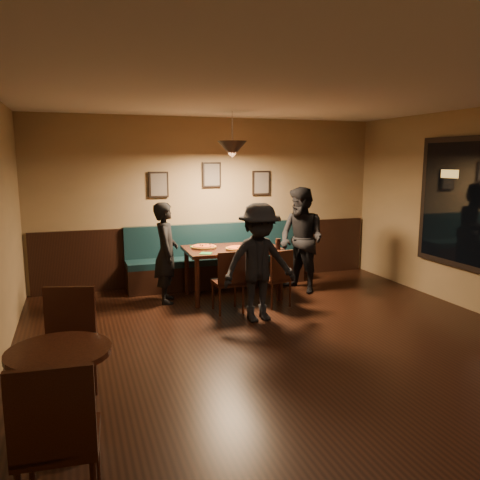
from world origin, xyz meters
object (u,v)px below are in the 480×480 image
(tabasco_bottle, at_px, (262,243))
(booth_bench, at_px, (217,256))
(diner_right, at_px, (301,240))
(diner_front, at_px, (259,263))
(chair_near_right, at_px, (275,277))
(cafe_chair_near, at_px, (59,437))
(cafe_chair_far, at_px, (64,350))
(cafe_table, at_px, (62,400))
(dining_table, at_px, (233,273))
(soda_glass, at_px, (278,244))
(chair_near_left, at_px, (228,281))
(diner_left, at_px, (166,253))

(tabasco_bottle, bearing_deg, booth_bench, 121.04)
(booth_bench, xyz_separation_m, diner_right, (1.17, -0.81, 0.34))
(diner_right, bearing_deg, booth_bench, -146.20)
(diner_front, bearing_deg, tabasco_bottle, 62.40)
(booth_bench, relative_size, chair_near_right, 3.58)
(booth_bench, distance_m, cafe_chair_near, 5.41)
(tabasco_bottle, distance_m, cafe_chair_near, 4.97)
(booth_bench, xyz_separation_m, cafe_chair_far, (-2.37, -3.48, 0.00))
(cafe_chair_near, bearing_deg, cafe_table, 94.75)
(dining_table, height_order, diner_front, diner_front)
(booth_bench, relative_size, dining_table, 2.08)
(booth_bench, relative_size, soda_glass, 18.15)
(chair_near_left, height_order, tabasco_bottle, tabasco_bottle)
(tabasco_bottle, bearing_deg, diner_left, 174.71)
(diner_right, relative_size, cafe_table, 2.16)
(diner_right, bearing_deg, tabasco_bottle, -110.44)
(chair_near_right, xyz_separation_m, cafe_table, (-2.86, -2.76, -0.03))
(chair_near_right, distance_m, diner_right, 1.00)
(cafe_chair_near, bearing_deg, diner_front, 55.49)
(soda_glass, distance_m, cafe_table, 4.31)
(diner_left, xyz_separation_m, soda_glass, (1.61, -0.42, 0.11))
(chair_near_left, bearing_deg, chair_near_right, 2.07)
(chair_near_right, relative_size, cafe_chair_near, 0.81)
(dining_table, relative_size, soda_glass, 8.72)
(diner_left, height_order, cafe_table, diner_left)
(booth_bench, distance_m, tabasco_bottle, 1.02)
(diner_left, xyz_separation_m, diner_right, (2.15, -0.12, 0.09))
(tabasco_bottle, distance_m, cafe_chair_far, 3.92)
(dining_table, xyz_separation_m, diner_right, (1.14, -0.05, 0.45))
(chair_near_right, xyz_separation_m, cafe_chair_near, (-2.86, -3.47, 0.10))
(tabasco_bottle, bearing_deg, cafe_chair_near, -125.57)
(dining_table, height_order, cafe_table, cafe_table)
(cafe_table, bearing_deg, chair_near_right, 43.98)
(booth_bench, bearing_deg, dining_table, -87.86)
(cafe_chair_near, bearing_deg, diner_left, 76.05)
(diner_left, bearing_deg, tabasco_bottle, -84.47)
(booth_bench, distance_m, diner_left, 1.22)
(cafe_chair_near, bearing_deg, booth_bench, 68.54)
(diner_left, distance_m, cafe_chair_far, 3.13)
(soda_glass, bearing_deg, chair_near_right, -120.47)
(chair_near_right, height_order, diner_front, diner_front)
(diner_right, xyz_separation_m, soda_glass, (-0.53, -0.29, 0.02))
(chair_near_right, bearing_deg, booth_bench, 97.40)
(dining_table, distance_m, diner_left, 1.07)
(chair_near_left, relative_size, diner_right, 0.52)
(tabasco_bottle, xyz_separation_m, cafe_chair_near, (-2.88, -4.03, -0.32))
(cafe_table, bearing_deg, booth_bench, 60.04)
(chair_near_right, height_order, diner_right, diner_right)
(chair_near_left, distance_m, diner_left, 1.07)
(chair_near_left, distance_m, cafe_chair_near, 4.04)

